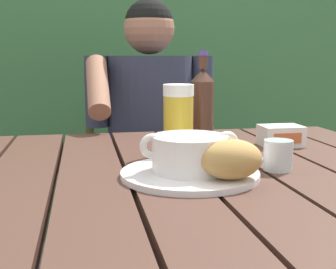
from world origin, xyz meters
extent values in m
cube|color=#4B2F25|center=(-0.29, 0.00, 0.74)|extent=(0.13, 0.98, 0.04)
cube|color=#4B2F25|center=(-0.14, 0.00, 0.74)|extent=(0.13, 0.98, 0.04)
cube|color=#4B2F25|center=(0.00, 0.00, 0.74)|extent=(0.13, 0.98, 0.04)
cube|color=#4B2F25|center=(0.14, 0.00, 0.74)|extent=(0.13, 0.98, 0.04)
cube|color=#4B2F25|center=(0.29, 0.00, 0.74)|extent=(0.13, 0.98, 0.04)
cube|color=#4B2F25|center=(0.00, 0.46, 0.69)|extent=(1.24, 0.03, 0.08)
cube|color=#4B2F25|center=(0.60, 0.45, 0.36)|extent=(0.06, 0.06, 0.73)
cube|color=#37663B|center=(0.00, 1.79, 0.86)|extent=(3.32, 0.60, 1.73)
cylinder|color=#3F3A1A|center=(0.32, 0.68, 0.23)|extent=(0.04, 0.04, 0.45)
cylinder|color=#3F3A1A|center=(-0.13, 0.68, 0.23)|extent=(0.04, 0.04, 0.45)
cylinder|color=#3F3A1A|center=(0.32, 1.07, 0.23)|extent=(0.04, 0.04, 0.45)
cylinder|color=#3F3A1A|center=(-0.13, 1.07, 0.23)|extent=(0.04, 0.04, 0.45)
cube|color=#3F3A1A|center=(0.10, 0.87, 0.46)|extent=(0.48, 0.43, 0.02)
cylinder|color=#3F3A1A|center=(0.32, 1.07, 0.71)|extent=(0.04, 0.04, 0.51)
cylinder|color=#3F3A1A|center=(-0.13, 1.07, 0.71)|extent=(0.04, 0.04, 0.51)
cube|color=#3F3A1A|center=(0.10, 1.07, 0.63)|extent=(0.45, 0.02, 0.04)
cube|color=#3F3A1A|center=(0.10, 1.07, 0.76)|extent=(0.45, 0.02, 0.04)
cube|color=#3F3A1A|center=(0.10, 1.07, 0.88)|extent=(0.45, 0.02, 0.04)
cylinder|color=#2F3348|center=(0.18, 0.67, 0.51)|extent=(0.13, 0.40, 0.13)
cylinder|color=#2F3348|center=(0.01, 0.67, 0.51)|extent=(0.13, 0.40, 0.13)
cylinder|color=#2F3348|center=(0.10, 0.77, 0.76)|extent=(0.32, 0.32, 0.49)
sphere|color=#99664E|center=(0.10, 0.77, 1.10)|extent=(0.19, 0.19, 0.19)
sphere|color=black|center=(0.10, 0.77, 1.12)|extent=(0.18, 0.18, 0.18)
cylinder|color=#2F3348|center=(0.30, 0.75, 0.87)|extent=(0.08, 0.08, 0.26)
cylinder|color=#2F3348|center=(-0.10, 0.75, 0.87)|extent=(0.08, 0.08, 0.26)
cylinder|color=#99664E|center=(-0.10, 0.59, 0.90)|extent=(0.07, 0.25, 0.21)
cylinder|color=white|center=(0.05, -0.07, 0.77)|extent=(0.28, 0.28, 0.01)
cylinder|color=white|center=(0.05, -0.07, 0.81)|extent=(0.15, 0.15, 0.07)
cylinder|color=#CA6D24|center=(0.05, -0.07, 0.83)|extent=(0.13, 0.13, 0.01)
torus|color=white|center=(-0.03, -0.07, 0.83)|extent=(0.05, 0.01, 0.05)
torus|color=white|center=(0.13, -0.07, 0.83)|extent=(0.05, 0.01, 0.05)
ellipsoid|color=tan|center=(0.11, -0.14, 0.81)|extent=(0.13, 0.10, 0.08)
cylinder|color=gold|center=(0.07, 0.14, 0.83)|extent=(0.07, 0.07, 0.14)
cylinder|color=white|center=(0.07, 0.14, 0.92)|extent=(0.07, 0.07, 0.03)
cylinder|color=#482A1E|center=(0.15, 0.21, 0.85)|extent=(0.06, 0.06, 0.17)
cone|color=#482A1E|center=(0.15, 0.21, 0.95)|extent=(0.06, 0.06, 0.03)
cylinder|color=#482A1E|center=(0.15, 0.21, 0.99)|extent=(0.02, 0.02, 0.03)
cylinder|color=#523B94|center=(0.15, 0.21, 1.01)|extent=(0.03, 0.03, 0.01)
cylinder|color=silver|center=(0.25, -0.05, 0.79)|extent=(0.06, 0.06, 0.07)
cube|color=white|center=(0.37, 0.19, 0.79)|extent=(0.11, 0.08, 0.06)
cube|color=#CF5E2F|center=(0.37, 0.15, 0.79)|extent=(0.08, 0.00, 0.03)
cube|color=silver|center=(0.25, 0.03, 0.76)|extent=(0.12, 0.03, 0.00)
cube|color=black|center=(0.19, 0.03, 0.77)|extent=(0.06, 0.03, 0.01)
camera|label=1|loc=(-0.16, -0.92, 1.00)|focal=48.16mm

